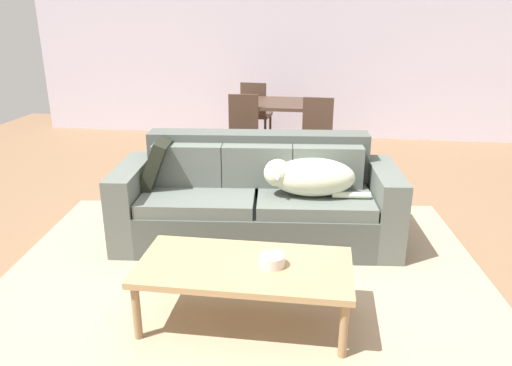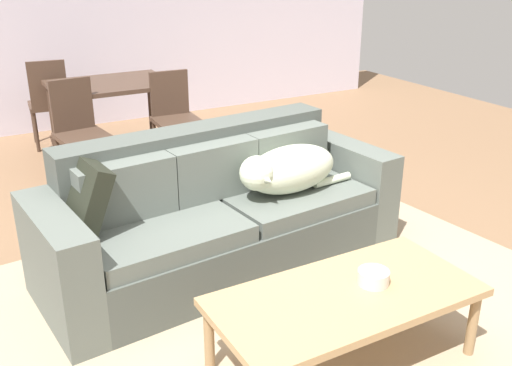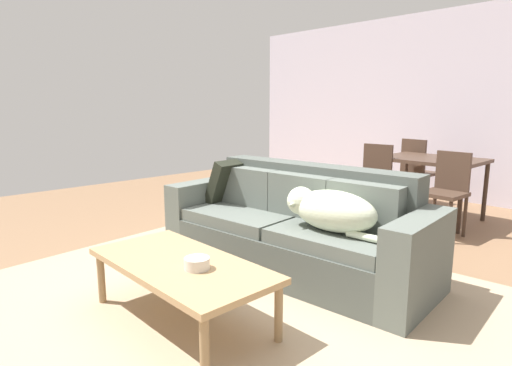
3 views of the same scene
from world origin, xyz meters
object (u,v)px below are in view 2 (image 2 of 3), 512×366
(dining_table, at_px, (111,90))
(dining_chair_far_left, at_px, (49,100))
(couch, at_px, (219,215))
(throw_pillow_by_left_arm, at_px, (83,198))
(bowl_on_coffee_table, at_px, (373,277))
(coffee_table, at_px, (345,300))
(dining_chair_near_right, at_px, (174,114))
(dining_chair_near_left, at_px, (79,128))
(dog_on_left_cushion, at_px, (287,170))

(dining_table, bearing_deg, dining_chair_far_left, 127.57)
(couch, bearing_deg, throw_pillow_by_left_arm, 176.49)
(dining_table, bearing_deg, bowl_on_coffee_table, -86.40)
(dining_chair_far_left, bearing_deg, coffee_table, 102.88)
(dining_chair_near_right, bearing_deg, throw_pillow_by_left_arm, -120.86)
(dining_chair_near_left, distance_m, dining_chair_far_left, 1.16)
(bowl_on_coffee_table, distance_m, dining_chair_near_left, 3.14)
(dining_table, distance_m, dining_chair_near_right, 0.70)
(throw_pillow_by_left_arm, relative_size, dining_chair_far_left, 0.46)
(bowl_on_coffee_table, height_order, dining_table, dining_table)
(dining_chair_far_left, bearing_deg, dining_chair_near_left, 96.67)
(coffee_table, bearing_deg, dog_on_left_cushion, 72.65)
(throw_pillow_by_left_arm, bearing_deg, bowl_on_coffee_table, -46.65)
(dining_chair_near_left, bearing_deg, dining_table, 43.17)
(bowl_on_coffee_table, height_order, dining_chair_far_left, dining_chair_far_left)
(dining_chair_near_right, xyz_separation_m, dining_chair_far_left, (-0.89, 1.15, -0.00))
(dining_table, bearing_deg, coffee_table, -89.05)
(dining_table, xyz_separation_m, dining_chair_near_right, (0.42, -0.54, -0.16))
(dog_on_left_cushion, distance_m, dining_table, 2.56)
(dining_chair_near_right, bearing_deg, bowl_on_coffee_table, -90.41)
(dining_chair_near_left, bearing_deg, couch, -83.98)
(dining_table, bearing_deg, dog_on_left_cushion, -81.14)
(dining_chair_near_right, height_order, dining_chair_far_left, dining_chair_far_left)
(dog_on_left_cushion, relative_size, throw_pillow_by_left_arm, 1.99)
(couch, height_order, bowl_on_coffee_table, couch)
(dining_chair_near_left, bearing_deg, dining_chair_far_left, 84.24)
(coffee_table, bearing_deg, couch, 94.27)
(coffee_table, xyz_separation_m, dining_table, (-0.06, 3.60, 0.30))
(dining_table, bearing_deg, dining_chair_near_left, -130.08)
(couch, xyz_separation_m, coffee_table, (0.09, -1.19, 0.02))
(dining_table, xyz_separation_m, dining_chair_far_left, (-0.47, 0.62, -0.17))
(bowl_on_coffee_table, bearing_deg, dog_on_left_cushion, 81.05)
(dining_table, relative_size, dining_chair_near_left, 1.23)
(dining_table, distance_m, dining_chair_far_left, 0.79)
(coffee_table, distance_m, dining_chair_near_right, 3.09)
(coffee_table, xyz_separation_m, dining_chair_far_left, (-0.53, 4.22, 0.14))
(throw_pillow_by_left_arm, relative_size, dining_chair_near_right, 0.48)
(dining_chair_near_right, bearing_deg, couch, -100.27)
(dog_on_left_cushion, height_order, throw_pillow_by_left_arm, throw_pillow_by_left_arm)
(coffee_table, xyz_separation_m, dining_chair_near_left, (-0.51, 3.07, 0.14))
(dog_on_left_cushion, distance_m, bowl_on_coffee_table, 1.09)
(couch, bearing_deg, dining_chair_near_right, 71.06)
(couch, bearing_deg, bowl_on_coffee_table, -83.31)
(dog_on_left_cushion, relative_size, bowl_on_coffee_table, 5.45)
(couch, relative_size, bowl_on_coffee_table, 15.35)
(bowl_on_coffee_table, height_order, dining_chair_near_left, dining_chair_near_left)
(coffee_table, bearing_deg, dining_table, 90.95)
(coffee_table, distance_m, dining_table, 3.62)
(coffee_table, relative_size, dining_table, 1.16)
(coffee_table, xyz_separation_m, bowl_on_coffee_table, (0.17, 0.01, 0.08))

